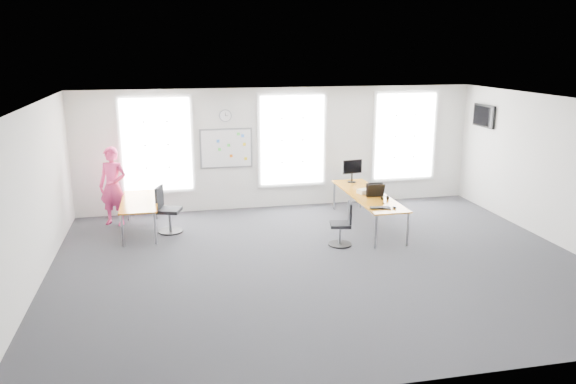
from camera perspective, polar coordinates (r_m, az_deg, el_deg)
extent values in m
plane|color=#27272C|center=(10.70, 3.47, -7.18)|extent=(10.00, 10.00, 0.00)
plane|color=white|center=(9.99, 3.74, 9.01)|extent=(10.00, 10.00, 0.00)
plane|color=silver|center=(14.05, -0.80, 4.47)|extent=(10.00, 0.00, 10.00)
plane|color=silver|center=(6.66, 12.98, -7.50)|extent=(10.00, 0.00, 10.00)
plane|color=silver|center=(10.14, -24.75, -0.85)|extent=(0.00, 10.00, 10.00)
plane|color=silver|center=(12.53, 26.21, 1.73)|extent=(0.00, 10.00, 10.00)
cube|color=silver|center=(13.73, -13.20, 4.70)|extent=(1.60, 0.06, 2.20)
cube|color=silver|center=(14.05, 0.42, 5.30)|extent=(1.60, 0.06, 2.20)
cube|color=silver|center=(14.98, 11.75, 5.58)|extent=(1.60, 0.06, 2.20)
cube|color=orange|center=(12.75, 8.10, -0.30)|extent=(0.81, 3.03, 0.03)
cylinder|color=gray|center=(11.44, 8.91, -4.00)|extent=(0.05, 0.05, 0.71)
cylinder|color=gray|center=(11.70, 12.06, -3.74)|extent=(0.05, 0.05, 0.71)
cylinder|color=gray|center=(14.07, 4.72, -0.34)|extent=(0.05, 0.05, 0.71)
cylinder|color=gray|center=(14.28, 7.36, -0.19)|extent=(0.05, 0.05, 0.71)
cube|color=orange|center=(12.65, -14.85, -0.91)|extent=(0.77, 1.94, 0.03)
cylinder|color=gray|center=(11.90, -16.49, -3.78)|extent=(0.05, 0.05, 0.68)
cylinder|color=gray|center=(11.86, -13.34, -3.62)|extent=(0.05, 0.05, 0.68)
cylinder|color=gray|center=(13.64, -15.98, -1.42)|extent=(0.05, 0.05, 0.68)
cylinder|color=gray|center=(13.60, -13.23, -1.28)|extent=(0.05, 0.05, 0.68)
cylinder|color=black|center=(11.65, 5.29, -5.30)|extent=(0.48, 0.48, 0.03)
cylinder|color=gray|center=(11.58, 5.32, -4.33)|extent=(0.06, 0.06, 0.39)
cube|color=black|center=(11.51, 5.34, -3.32)|extent=(0.49, 0.49, 0.07)
cube|color=black|center=(11.46, 6.30, -2.07)|extent=(0.13, 0.39, 0.42)
cylinder|color=black|center=(12.67, -11.83, -3.91)|extent=(0.55, 0.55, 0.03)
cylinder|color=gray|center=(12.59, -11.89, -2.88)|extent=(0.06, 0.06, 0.44)
cube|color=black|center=(12.52, -11.95, -1.83)|extent=(0.58, 0.58, 0.07)
cube|color=black|center=(12.51, -12.94, -0.50)|extent=(0.18, 0.44, 0.47)
imported|color=#DF3572|center=(13.28, -17.35, 0.56)|extent=(0.77, 0.65, 1.80)
cube|color=white|center=(13.82, -6.29, 4.43)|extent=(1.20, 0.03, 0.90)
cylinder|color=gray|center=(13.70, -6.39, 7.72)|extent=(0.30, 0.04, 0.30)
cube|color=black|center=(14.81, 19.29, 7.32)|extent=(0.06, 0.90, 0.55)
cube|color=black|center=(11.68, 9.35, -1.61)|extent=(0.46, 0.29, 0.02)
ellipsoid|color=black|center=(11.73, 10.76, -1.54)|extent=(0.11, 0.14, 0.05)
cylinder|color=black|center=(12.08, 9.67, -1.11)|extent=(0.07, 0.07, 0.01)
cylinder|color=black|center=(12.32, 9.55, -0.62)|extent=(0.04, 0.08, 0.08)
cylinder|color=black|center=(12.37, 10.09, -0.59)|extent=(0.04, 0.08, 0.08)
cylinder|color=gold|center=(12.32, 9.55, -0.62)|extent=(0.01, 0.09, 0.09)
cube|color=black|center=(12.33, 9.83, -0.41)|extent=(0.14, 0.02, 0.01)
cube|color=black|center=(12.56, 8.77, 0.24)|extent=(0.38, 0.12, 0.31)
cube|color=#E35216|center=(12.49, 8.91, 0.10)|extent=(0.36, 0.14, 0.28)
cube|color=black|center=(12.47, 8.94, 0.13)|extent=(0.38, 0.14, 0.30)
cube|color=beige|center=(12.81, 7.76, 0.07)|extent=(0.33, 0.29, 0.10)
cylinder|color=black|center=(13.83, 6.49, 1.03)|extent=(0.21, 0.21, 0.02)
cylinder|color=black|center=(13.81, 6.50, 1.44)|extent=(0.04, 0.04, 0.21)
cube|color=black|center=(13.74, 6.55, 2.57)|extent=(0.51, 0.11, 0.34)
cube|color=black|center=(13.72, 6.58, 2.55)|extent=(0.46, 0.07, 0.30)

